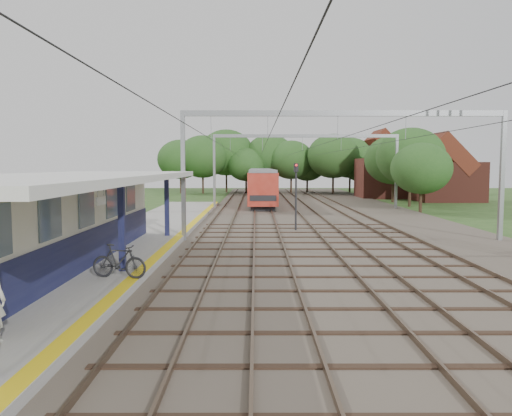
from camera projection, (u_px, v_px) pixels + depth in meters
name	position (u px, v px, depth m)	size (l,w,h in m)	color
ground	(303.00, 338.00, 11.89)	(160.00, 160.00, 0.00)	#2D4C1E
ballast_bed	(317.00, 214.00, 41.79)	(18.00, 90.00, 0.10)	#473D33
platform	(133.00, 242.00, 25.82)	(5.00, 52.00, 0.35)	gray
yellow_stripe	(176.00, 238.00, 25.81)	(0.45, 52.00, 0.01)	yellow
station_building	(50.00, 221.00, 18.69)	(3.41, 18.00, 3.40)	beige
canopy	(68.00, 179.00, 17.56)	(6.40, 20.00, 3.44)	#13163E
rail_tracks	(287.00, 213.00, 41.77)	(11.80, 88.00, 0.15)	brown
catenary_system	(317.00, 146.00, 36.62)	(17.22, 88.00, 7.00)	gray
tree_band	(292.00, 160.00, 68.40)	(31.72, 30.88, 8.82)	#382619
house_near	(447.00, 175.00, 57.49)	(7.00, 6.12, 7.89)	brown
house_far	(390.00, 172.00, 63.44)	(8.00, 6.12, 8.66)	brown
bicycle	(119.00, 261.00, 16.60)	(0.54, 1.92, 1.15)	black
train	(261.00, 183.00, 60.01)	(2.75, 34.23, 3.62)	black
signal_post	(296.00, 189.00, 30.75)	(0.30, 0.27, 4.24)	black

